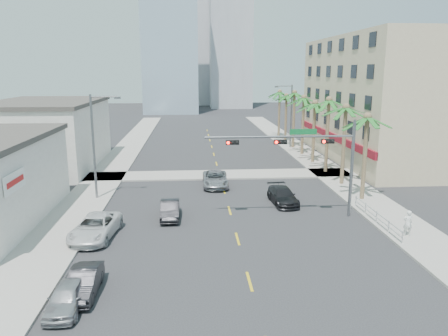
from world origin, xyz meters
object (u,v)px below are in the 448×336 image
traffic_signal_mast (310,152)px  pedestrian (408,223)px  car_parked_mid (84,282)px  car_lane_right (283,196)px  car_parked_far (95,227)px  car_lane_left (170,210)px  car_parked_near (67,297)px  car_lane_center (215,179)px

traffic_signal_mast → pedestrian: traffic_signal_mast is taller
car_parked_mid → car_lane_right: size_ratio=0.84×
car_parked_far → car_parked_mid: bearing=-75.7°
car_lane_left → car_parked_near: bearing=-109.6°
car_parked_far → pedestrian: (20.70, -1.49, 0.28)m
car_parked_mid → car_lane_right: 19.30m
car_parked_near → car_lane_right: size_ratio=0.80×
car_lane_left → car_lane_center: car_lane_center is taller
car_lane_left → car_lane_center: 9.84m
car_lane_center → car_lane_right: 8.02m
car_parked_mid → car_lane_left: (3.75, 11.25, 0.01)m
car_lane_left → car_lane_right: size_ratio=0.86×
car_parked_near → car_lane_left: bearing=72.5°
car_parked_far → car_lane_left: bearing=44.3°
car_parked_far → car_lane_right: size_ratio=1.15×
car_parked_near → car_parked_far: car_parked_far is taller
pedestrian → car_parked_near: bearing=20.9°
car_lane_right → pedestrian: size_ratio=2.67×
car_lane_left → pedestrian: 16.75m
car_lane_left → car_lane_right: car_lane_right is taller
car_lane_left → car_parked_far: bearing=-143.8°
car_lane_center → car_parked_near: bearing=-109.6°
traffic_signal_mast → car_parked_mid: 18.28m
car_parked_near → car_lane_right: car_lane_right is taller
car_lane_center → pedestrian: 18.58m
car_parked_mid → pedestrian: 20.62m
pedestrian → car_parked_mid: bearing=17.7°
car_parked_far → pedestrian: size_ratio=3.07×
car_lane_right → car_lane_left: bearing=-165.9°
traffic_signal_mast → car_lane_center: (-6.50, 9.62, -4.35)m
traffic_signal_mast → car_parked_far: 16.08m
traffic_signal_mast → car_parked_near: traffic_signal_mast is taller
car_lane_right → car_parked_near: bearing=-134.7°
car_parked_mid → traffic_signal_mast: bearing=36.6°
car_lane_right → pedestrian: 10.56m
car_lane_left → traffic_signal_mast: bearing=-4.5°
car_parked_far → pedestrian: bearing=2.7°
car_parked_near → pedestrian: pedestrian is taller
car_parked_far → car_lane_center: bearing=62.4°
traffic_signal_mast → car_parked_far: bearing=-168.6°
traffic_signal_mast → pedestrian: (5.51, -4.55, -4.04)m
car_parked_far → car_lane_center: size_ratio=1.04×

